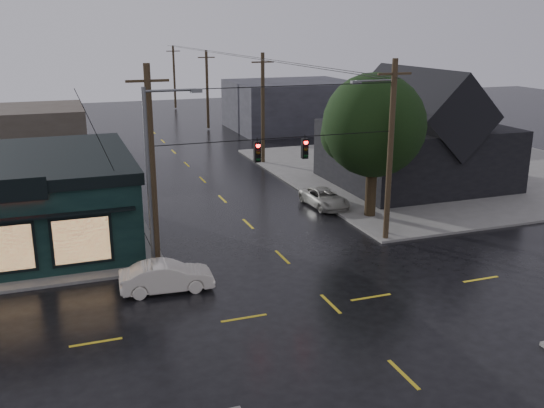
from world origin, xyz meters
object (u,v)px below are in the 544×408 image
object	(u,v)px
utility_pole_nw	(158,270)
sedan_cream	(167,277)
suv_silver	(324,198)
utility_pole_ne	(385,240)
corner_tree	(374,126)

from	to	relation	value
utility_pole_nw	sedan_cream	size ratio (longest dim) A/B	2.38
utility_pole_nw	suv_silver	xyz separation A→B (m)	(12.50, 7.30, 0.61)
sedan_cream	suv_silver	distance (m)	16.01
utility_pole_nw	utility_pole_ne	world-z (taller)	same
utility_pole_ne	sedan_cream	xyz separation A→B (m)	(-13.02, -2.67, 0.70)
utility_pole_nw	suv_silver	distance (m)	14.49
utility_pole_ne	suv_silver	bearing A→B (deg)	93.92
corner_tree	suv_silver	size ratio (longest dim) A/B	2.04
sedan_cream	suv_silver	xyz separation A→B (m)	(12.52, 9.98, -0.09)
utility_pole_nw	corner_tree	bearing A→B (deg)	16.33
utility_pole_ne	corner_tree	bearing A→B (deg)	73.20
utility_pole_nw	suv_silver	bearing A→B (deg)	30.30
utility_pole_nw	sedan_cream	distance (m)	2.76
corner_tree	utility_pole_nw	distance (m)	15.99
utility_pole_nw	sedan_cream	bearing A→B (deg)	-90.52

